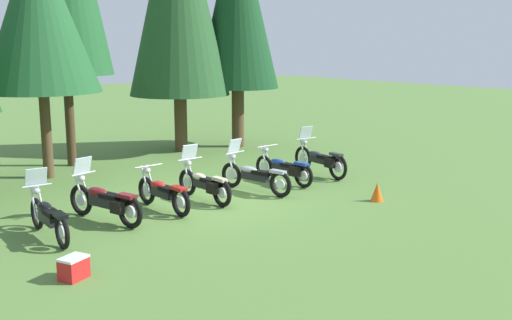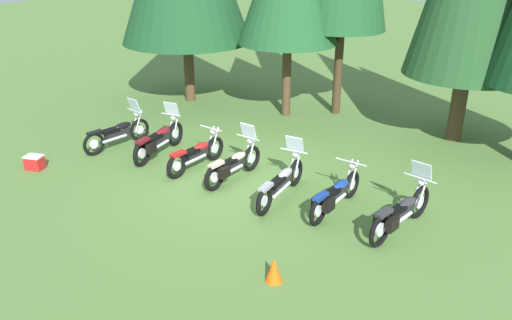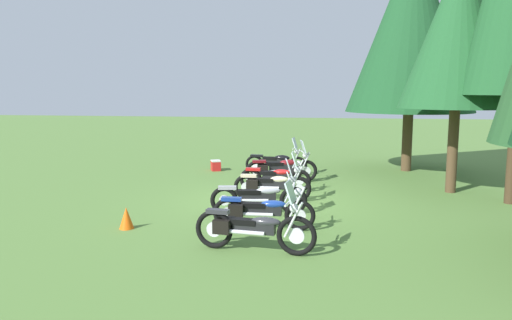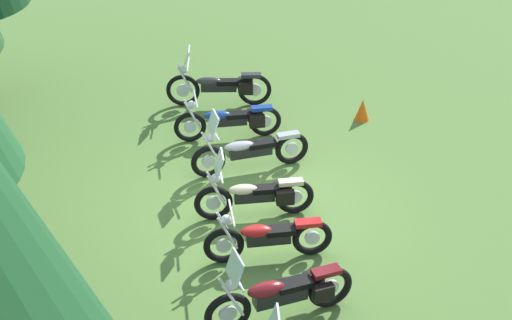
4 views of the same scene
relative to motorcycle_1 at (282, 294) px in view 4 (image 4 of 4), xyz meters
The scene contains 8 objects.
ground_plane 2.85m from the motorcycle_1, ahead, with size 80.00×80.00×0.00m, color #547A38.
motorcycle_1 is the anchor object (origin of this frame).
motorcycle_2 1.47m from the motorcycle_1, ahead, with size 0.75×2.15×0.99m.
motorcycle_3 2.70m from the motorcycle_1, ahead, with size 0.73×2.15×1.36m.
motorcycle_4 4.24m from the motorcycle_1, ahead, with size 0.72×2.36×1.35m.
motorcycle_5 5.55m from the motorcycle_1, ahead, with size 0.78×2.25×0.99m.
motorcycle_6 7.07m from the motorcycle_1, ahead, with size 0.75×2.35×1.39m.
traffic_cone 6.57m from the motorcycle_1, 24.72° to the right, with size 0.32×0.32×0.48m, color #EA590F.
Camera 4 is at (-11.74, 1.62, 8.35)m, focal length 56.10 mm.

